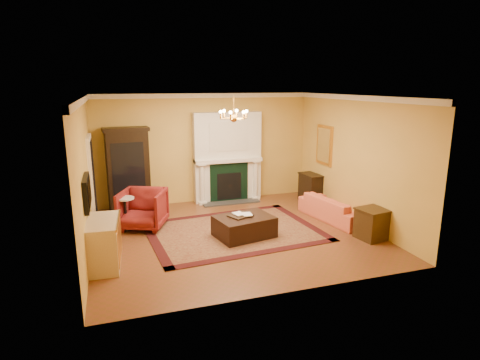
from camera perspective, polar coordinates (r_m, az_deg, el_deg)
name	(u,v)px	position (r m, az deg, el deg)	size (l,w,h in m)	color
floor	(234,234)	(9.03, -0.84, -7.65)	(6.00, 5.50, 0.02)	brown
ceiling	(234,96)	(8.42, -0.92, 11.89)	(6.00, 5.50, 0.02)	white
wall_back	(205,148)	(11.23, -5.02, 4.50)	(6.00, 0.02, 3.00)	#DEB04F
wall_front	(287,203)	(6.09, 6.76, -3.28)	(6.00, 0.02, 3.00)	#DEB04F
wall_left	(84,177)	(8.26, -21.27, 0.35)	(0.02, 5.50, 3.00)	#DEB04F
wall_right	(355,160)	(9.89, 16.06, 2.80)	(0.02, 5.50, 3.00)	#DEB04F
fireplace	(227,159)	(11.25, -1.79, 2.99)	(1.90, 0.70, 2.50)	silver
crown_molding	(221,98)	(9.34, -2.67, 11.61)	(6.00, 5.50, 0.12)	silver
doorway	(92,180)	(10.01, -20.26, -0.05)	(0.08, 1.05, 2.10)	white
tv_panel	(87,192)	(7.71, -20.93, -1.67)	(0.09, 0.95, 0.58)	black
gilt_mirror	(324,145)	(11.02, 11.89, 4.88)	(0.06, 0.76, 1.05)	gold
chandelier	(234,116)	(8.44, -0.91, 9.16)	(0.63, 0.55, 0.53)	#C28B35
oriental_rug	(234,231)	(9.12, -0.89, -7.30)	(3.74, 2.80, 0.01)	#4B1210
china_cabinet	(128,171)	(10.78, -15.61, 1.20)	(1.04, 0.47, 2.08)	black
wingback_armchair	(143,207)	(9.47, -13.67, -3.78)	(0.96, 0.90, 0.99)	maroon
pedestal_table	(125,211)	(9.48, -15.97, -4.27)	(0.42, 0.42, 0.76)	black
commode	(104,243)	(7.79, -18.82, -8.47)	(0.55, 1.15, 0.86)	beige
coral_sofa	(334,205)	(10.07, 13.27, -3.42)	(1.93, 0.56, 0.76)	#EA624A
end_table	(372,225)	(9.07, 18.25, -6.04)	(0.55, 0.55, 0.63)	#34220E
console_table	(310,188)	(11.45, 9.99, -1.19)	(0.39, 0.69, 0.77)	black
leather_ottoman	(244,226)	(8.75, 0.59, -6.61)	(1.19, 0.87, 0.44)	black
ottoman_tray	(240,216)	(8.69, 0.06, -5.09)	(0.47, 0.37, 0.03)	black
book_a	(235,209)	(8.62, -0.76, -4.19)	(0.20, 0.03, 0.27)	gray
book_b	(243,209)	(8.63, 0.37, -4.17)	(0.20, 0.02, 0.27)	gray
topiary_left	(200,151)	(10.97, -5.64, 4.15)	(0.17, 0.17, 0.45)	gray
topiary_right	(252,148)	(11.37, 1.71, 4.63)	(0.18, 0.18, 0.48)	gray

